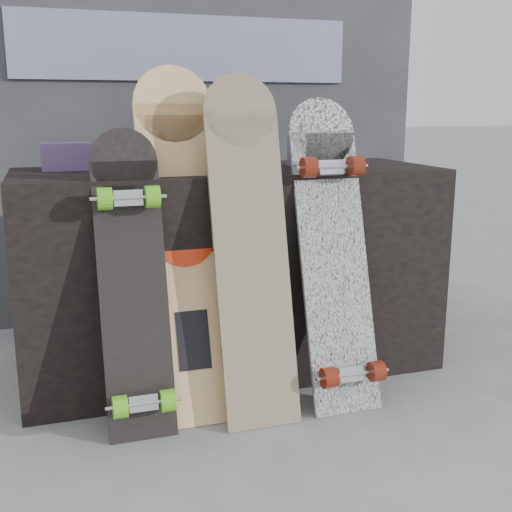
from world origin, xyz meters
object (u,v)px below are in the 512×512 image
object	(u,v)px
longboard_geisha	(184,231)
skateboard_dark	(133,279)
vendor_table	(231,270)
longboard_celtic	(250,237)
longboard_cascadia	(334,248)

from	to	relation	value
longboard_geisha	skateboard_dark	size ratio (longest dim) A/B	1.21
skateboard_dark	vendor_table	bearing A→B (deg)	41.63
vendor_table	longboard_geisha	world-z (taller)	longboard_geisha
longboard_geisha	skateboard_dark	world-z (taller)	longboard_geisha
vendor_table	longboard_geisha	size ratio (longest dim) A/B	1.36
skateboard_dark	longboard_celtic	bearing A→B (deg)	0.35
longboard_celtic	longboard_cascadia	xyz separation A→B (m)	(0.31, 0.00, -0.06)
skateboard_dark	longboard_geisha	bearing A→B (deg)	30.42
longboard_geisha	longboard_celtic	bearing A→B (deg)	-28.34
longboard_geisha	longboard_celtic	size ratio (longest dim) A/B	1.03
longboard_celtic	longboard_cascadia	size ratio (longest dim) A/B	1.07
longboard_celtic	longboard_cascadia	bearing A→B (deg)	0.61
vendor_table	longboard_cascadia	bearing A→B (deg)	-54.25
vendor_table	skateboard_dark	distance (m)	0.58
longboard_cascadia	skateboard_dark	bearing A→B (deg)	-179.53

